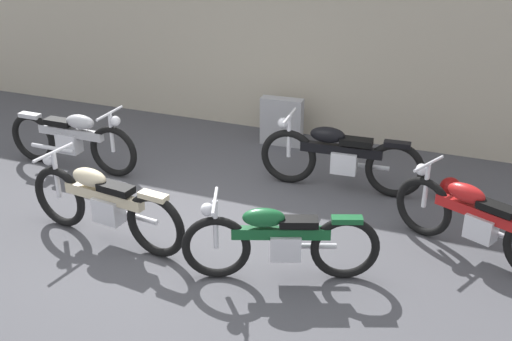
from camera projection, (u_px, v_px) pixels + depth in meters
The scene contains 9 objects.
ground_plane at pixel (195, 233), 7.41m from camera, with size 40.00×40.00×0.00m, color #47474C.
building_wall at pixel (298, 35), 9.88m from camera, with size 18.00×0.30×3.15m, color #B2A893.
stone_marker at pixel (282, 122), 9.78m from camera, with size 0.66×0.20×0.75m, color #9E9EA3.
helmet at pixel (450, 188), 8.20m from camera, with size 0.28×0.28×0.28m, color maroon.
motorcycle_silver at pixel (73, 139), 8.90m from camera, with size 2.12×0.59×0.95m.
motorcycle_black at pixel (339, 157), 8.29m from camera, with size 2.19×0.61×0.98m.
motorcycle_green at pixel (279, 241), 6.41m from camera, with size 1.93×0.92×0.91m.
motorcycle_cream at pixel (104, 203), 7.10m from camera, with size 2.16×0.60×0.97m.
motorcycle_red at pixel (476, 220), 6.80m from camera, with size 1.91×1.00×0.92m.
Camera 1 is at (3.06, -5.69, 3.77)m, focal length 44.13 mm.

